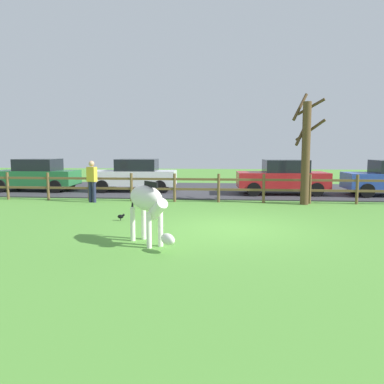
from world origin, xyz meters
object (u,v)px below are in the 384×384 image
at_px(crow_on_grass, 121,216).
at_px(parked_car_red, 283,177).
at_px(parked_car_white, 135,175).
at_px(parked_car_green, 36,175).
at_px(bare_tree, 306,149).
at_px(zebra, 148,203).
at_px(visitor_near_fence, 92,179).

bearing_deg(crow_on_grass, parked_car_red, 50.96).
bearing_deg(parked_car_white, parked_car_green, -176.67).
relative_size(bare_tree, parked_car_green, 1.04).
height_order(zebra, crow_on_grass, zebra).
relative_size(parked_car_white, parked_car_red, 1.00).
relative_size(bare_tree, parked_car_red, 1.02).
distance_m(parked_car_red, parked_car_green, 11.82).
bearing_deg(parked_car_white, crow_on_grass, -79.19).
bearing_deg(bare_tree, crow_on_grass, -146.34).
bearing_deg(parked_car_green, bare_tree, -14.16).
relative_size(bare_tree, crow_on_grass, 19.54).
height_order(zebra, parked_car_green, parked_car_green).
bearing_deg(visitor_near_fence, parked_car_green, 140.09).
xyz_separation_m(parked_car_red, visitor_near_fence, (-7.76, -3.13, 0.06)).
xyz_separation_m(parked_car_red, parked_car_green, (-11.81, 0.25, 0.00)).
height_order(parked_car_green, visitor_near_fence, visitor_near_fence).
xyz_separation_m(bare_tree, visitor_near_fence, (-8.22, -0.29, -1.18)).
height_order(parked_car_red, parked_car_green, same).
bearing_deg(visitor_near_fence, parked_car_red, 21.97).
bearing_deg(visitor_near_fence, zebra, -60.64).
xyz_separation_m(crow_on_grass, parked_car_red, (5.55, 6.84, 0.72)).
xyz_separation_m(zebra, parked_car_red, (4.15, 9.56, -0.08)).
bearing_deg(crow_on_grass, parked_car_white, 100.81).
height_order(crow_on_grass, parked_car_white, parked_car_white).
relative_size(crow_on_grass, parked_car_white, 0.05).
bearing_deg(parked_car_white, parked_car_red, -4.41).
xyz_separation_m(parked_car_white, visitor_near_fence, (-0.81, -3.67, 0.06)).
distance_m(bare_tree, parked_car_red, 3.13).
bearing_deg(parked_car_red, bare_tree, -80.83).
distance_m(zebra, parked_car_red, 10.42).
bearing_deg(zebra, bare_tree, 55.54).
height_order(zebra, visitor_near_fence, visitor_near_fence).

